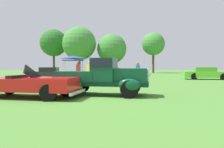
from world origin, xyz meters
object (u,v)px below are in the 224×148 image
at_px(feature_pickup_truck, 103,76).
at_px(show_car_lime, 206,73).
at_px(show_car_teal, 109,74).
at_px(spectator_by_row, 78,72).
at_px(canopy_tent_left_field, 73,58).
at_px(spectator_far_side, 138,71).
at_px(spectator_near_truck, 113,72).
at_px(show_car_charcoal, 50,74).
at_px(neighbor_convertible, 29,84).
at_px(spectator_between_cars, 90,72).

bearing_deg(feature_pickup_truck, show_car_lime, 43.15).
xyz_separation_m(show_car_teal, show_car_lime, (9.74, -0.74, 0.00)).
distance_m(spectator_by_row, canopy_tent_left_field, 13.08).
bearing_deg(spectator_by_row, spectator_far_side, 28.05).
bearing_deg(spectator_near_truck, show_car_charcoal, 132.71).
xyz_separation_m(spectator_far_side, canopy_tent_left_field, (-6.29, 10.26, 1.51)).
bearing_deg(neighbor_convertible, spectator_between_cars, 63.60).
relative_size(show_car_teal, spectator_near_truck, 2.58).
relative_size(show_car_lime, spectator_between_cars, 2.80).
bearing_deg(canopy_tent_left_field, show_car_charcoal, -104.55).
xyz_separation_m(spectator_near_truck, spectator_far_side, (2.45, 2.58, 0.00)).
xyz_separation_m(show_car_charcoal, spectator_near_truck, (5.59, -6.06, 0.32)).
bearing_deg(spectator_near_truck, spectator_between_cars, -149.54).
distance_m(show_car_charcoal, show_car_teal, 5.87).
height_order(neighbor_convertible, canopy_tent_left_field, canopy_tent_left_field).
height_order(show_car_charcoal, canopy_tent_left_field, canopy_tent_left_field).
distance_m(feature_pickup_truck, spectator_near_truck, 5.96).
height_order(feature_pickup_truck, spectator_by_row, feature_pickup_truck).
bearing_deg(spectator_by_row, spectator_between_cars, -48.95).
bearing_deg(spectator_between_cars, spectator_by_row, 131.05).
relative_size(neighbor_convertible, spectator_between_cars, 2.88).
bearing_deg(spectator_far_side, neighbor_convertible, -127.61).
relative_size(show_car_charcoal, spectator_between_cars, 2.31).
bearing_deg(spectator_far_side, spectator_near_truck, -133.60).
height_order(neighbor_convertible, spectator_near_truck, spectator_near_truck).
relative_size(show_car_charcoal, canopy_tent_left_field, 1.44).
bearing_deg(show_car_charcoal, show_car_lime, -5.34).
distance_m(neighbor_convertible, show_car_teal, 12.44).
bearing_deg(canopy_tent_left_field, spectator_near_truck, -73.37).
distance_m(spectator_near_truck, canopy_tent_left_field, 13.48).
xyz_separation_m(neighbor_convertible, spectator_near_truck, (4.33, 6.23, 0.33)).
xyz_separation_m(show_car_lime, canopy_tent_left_field, (-13.80, 8.23, 1.82)).
height_order(show_car_lime, spectator_far_side, spectator_far_side).
distance_m(show_car_teal, show_car_lime, 9.77).
bearing_deg(neighbor_convertible, show_car_charcoal, 95.87).
distance_m(show_car_teal, spectator_far_side, 3.56).
relative_size(neighbor_convertible, show_car_teal, 1.11).
height_order(show_car_charcoal, show_car_lime, same).
bearing_deg(spectator_far_side, canopy_tent_left_field, 121.49).
bearing_deg(neighbor_convertible, show_car_lime, 37.14).
bearing_deg(feature_pickup_truck, spectator_far_side, 66.71).
relative_size(show_car_teal, spectator_by_row, 2.58).
distance_m(neighbor_convertible, spectator_near_truck, 7.59).
relative_size(spectator_between_cars, spectator_by_row, 1.00).
bearing_deg(feature_pickup_truck, show_car_charcoal, 110.40).
bearing_deg(spectator_by_row, show_car_teal, 62.84).
distance_m(show_car_teal, spectator_near_truck, 5.36).
bearing_deg(show_car_lime, spectator_near_truck, -155.22).
relative_size(spectator_near_truck, spectator_between_cars, 1.00).
relative_size(feature_pickup_truck, canopy_tent_left_field, 1.66).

